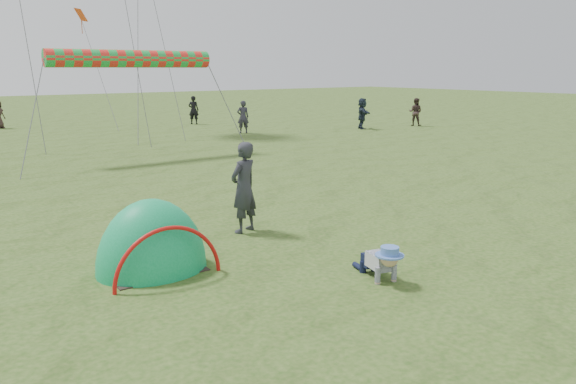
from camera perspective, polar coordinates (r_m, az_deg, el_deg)
ground at (r=9.99m, az=7.36°, el=-7.10°), size 140.00×140.00×0.00m
crawling_toddler at (r=9.17m, az=9.46°, el=-6.89°), size 0.76×0.94×0.63m
popup_tent at (r=9.85m, az=-13.57°, el=-7.64°), size 1.91×1.59×2.43m
standing_adult at (r=11.51m, az=-4.52°, el=0.45°), size 0.79×0.64×1.88m
crowd_person_0 at (r=29.59m, az=-4.59°, el=7.60°), size 0.73×0.62×1.70m
crowd_person_1 at (r=34.20m, az=12.82°, el=7.93°), size 0.91×0.99×1.63m
crowd_person_5 at (r=31.94m, az=7.54°, el=7.91°), size 1.22×1.64×1.72m
crowd_person_6 at (r=34.89m, az=-9.57°, el=8.22°), size 0.74×0.72×1.71m
rainbow_tube_kite at (r=21.98m, az=-15.58°, el=12.91°), size 6.14×0.64×0.64m
diamond_kite_6 at (r=36.62m, az=-20.29°, el=16.53°), size 0.90×0.90×0.74m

